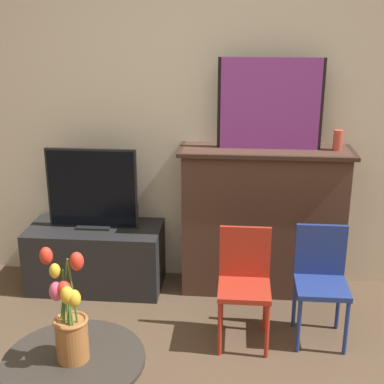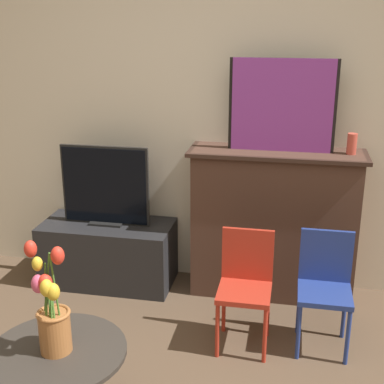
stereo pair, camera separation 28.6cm
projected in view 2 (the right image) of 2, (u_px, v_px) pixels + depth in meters
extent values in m
cube|color=beige|center=(229.00, 92.00, 3.55)|extent=(8.00, 0.06, 2.70)
cube|color=#4C3328|center=(273.00, 224.00, 3.57)|extent=(1.07, 0.33, 1.01)
cube|color=#35231C|center=(277.00, 153.00, 3.41)|extent=(1.13, 0.37, 0.02)
cube|color=black|center=(282.00, 105.00, 3.33)|extent=(0.67, 0.02, 0.58)
cube|color=purple|center=(282.00, 106.00, 3.32)|extent=(0.63, 0.02, 0.58)
cylinder|color=#CC4C3D|center=(352.00, 144.00, 3.31)|extent=(0.06, 0.06, 0.13)
cube|color=#232326|center=(108.00, 253.00, 3.80)|extent=(0.92, 0.43, 0.45)
cube|color=black|center=(107.00, 223.00, 3.73)|extent=(0.23, 0.12, 0.02)
cube|color=black|center=(105.00, 186.00, 3.65)|extent=(0.61, 0.02, 0.56)
cube|color=black|center=(105.00, 186.00, 3.65)|extent=(0.58, 0.02, 0.53)
cylinder|color=#B22D1E|center=(217.00, 331.00, 2.97)|extent=(0.02, 0.02, 0.34)
cylinder|color=#B22D1E|center=(265.00, 336.00, 2.92)|extent=(0.02, 0.02, 0.34)
cylinder|color=#B22D1E|center=(224.00, 306.00, 3.22)|extent=(0.02, 0.02, 0.34)
cylinder|color=#B22D1E|center=(268.00, 311.00, 3.17)|extent=(0.02, 0.02, 0.34)
cube|color=#B22D1E|center=(244.00, 292.00, 3.01)|extent=(0.30, 0.30, 0.03)
cube|color=#B22D1E|center=(248.00, 254.00, 3.09)|extent=(0.30, 0.02, 0.31)
cylinder|color=navy|center=(299.00, 332.00, 2.96)|extent=(0.02, 0.02, 0.34)
cylinder|color=navy|center=(348.00, 338.00, 2.91)|extent=(0.02, 0.02, 0.34)
cylinder|color=navy|center=(299.00, 308.00, 3.20)|extent=(0.02, 0.02, 0.34)
cylinder|color=navy|center=(344.00, 312.00, 3.15)|extent=(0.02, 0.02, 0.34)
cube|color=navy|center=(325.00, 294.00, 3.00)|extent=(0.30, 0.30, 0.03)
cube|color=navy|center=(326.00, 256.00, 3.07)|extent=(0.30, 0.02, 0.31)
cylinder|color=#332D28|center=(57.00, 352.00, 2.28)|extent=(0.60, 0.60, 0.02)
cylinder|color=#AD6B38|center=(55.00, 332.00, 2.25)|extent=(0.13, 0.13, 0.18)
torus|color=#AD6B38|center=(53.00, 313.00, 2.22)|extent=(0.14, 0.14, 0.02)
cylinder|color=#477A2D|center=(49.00, 306.00, 2.18)|extent=(0.01, 0.02, 0.22)
ellipsoid|color=red|center=(45.00, 283.00, 2.13)|extent=(0.06, 0.06, 0.08)
cylinder|color=#477A2D|center=(53.00, 306.00, 2.18)|extent=(0.04, 0.06, 0.21)
ellipsoid|color=gold|center=(53.00, 292.00, 2.09)|extent=(0.05, 0.05, 0.07)
cylinder|color=#477A2D|center=(47.00, 305.00, 2.19)|extent=(0.03, 0.03, 0.22)
ellipsoid|color=#E0517A|center=(38.00, 284.00, 2.14)|extent=(0.06, 0.06, 0.08)
cylinder|color=#477A2D|center=(46.00, 296.00, 2.19)|extent=(0.03, 0.02, 0.29)
ellipsoid|color=gold|center=(37.00, 264.00, 2.14)|extent=(0.04, 0.04, 0.06)
cylinder|color=#477A2D|center=(51.00, 305.00, 2.18)|extent=(0.02, 0.07, 0.23)
ellipsoid|color=gold|center=(46.00, 288.00, 2.09)|extent=(0.05, 0.05, 0.07)
cylinder|color=#477A2D|center=(47.00, 289.00, 2.19)|extent=(0.07, 0.03, 0.34)
ellipsoid|color=red|center=(30.00, 249.00, 2.17)|extent=(0.05, 0.05, 0.07)
cylinder|color=#477A2D|center=(56.00, 292.00, 2.17)|extent=(0.03, 0.02, 0.34)
ellipsoid|color=red|center=(58.00, 256.00, 2.11)|extent=(0.05, 0.05, 0.08)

